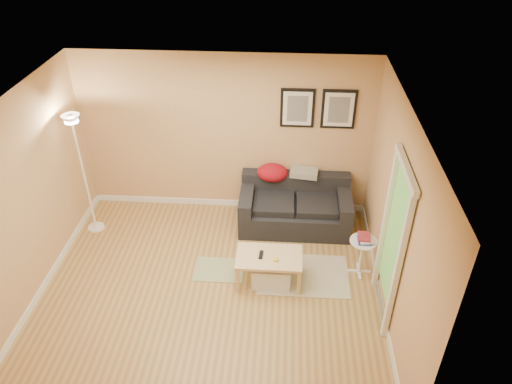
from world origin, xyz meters
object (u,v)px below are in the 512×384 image
at_px(storage_bin, 271,273).
at_px(floor_lamp, 85,179).
at_px(book_stack, 365,238).
at_px(sofa, 295,205).
at_px(side_table, 361,257).
at_px(coffee_table, 269,268).

bearing_deg(storage_bin, floor_lamp, 160.30).
relative_size(storage_bin, book_stack, 2.22).
bearing_deg(floor_lamp, sofa, 5.63).
bearing_deg(book_stack, side_table, -147.15).
relative_size(coffee_table, storage_bin, 1.65).
xyz_separation_m(sofa, floor_lamp, (-3.11, -0.31, 0.55)).
distance_m(sofa, book_stack, 1.39).
relative_size(side_table, book_stack, 2.36).
bearing_deg(side_table, book_stack, 49.29).
height_order(book_stack, floor_lamp, floor_lamp).
distance_m(storage_bin, book_stack, 1.34).
distance_m(coffee_table, book_stack, 1.35).
bearing_deg(storage_bin, sofa, 76.71).
height_order(side_table, book_stack, book_stack).
bearing_deg(book_stack, storage_bin, 176.97).
bearing_deg(book_stack, sofa, 115.64).
bearing_deg(floor_lamp, side_table, -10.16).
distance_m(coffee_table, side_table, 1.28).
relative_size(sofa, storage_bin, 3.20).
bearing_deg(book_stack, floor_lamp, 153.57).
distance_m(storage_bin, floor_lamp, 3.07).
xyz_separation_m(side_table, book_stack, (0.01, 0.01, 0.32)).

